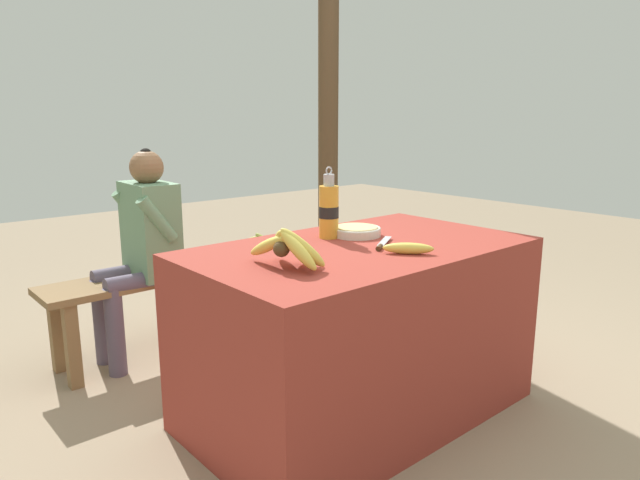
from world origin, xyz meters
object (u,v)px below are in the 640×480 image
object	(u,v)px
serving_bowl	(356,231)
support_post_far	(328,102)
banana_bunch_ripe	(289,247)
water_bottle	(329,210)
seated_vendor	(142,241)
loose_banana_front	(408,248)
knife	(382,244)
wooden_bench	(192,279)
banana_bunch_green	(262,242)

from	to	relation	value
serving_bowl	support_post_far	world-z (taller)	support_post_far
banana_bunch_ripe	water_bottle	size ratio (longest dim) A/B	1.11
banana_bunch_ripe	seated_vendor	distance (m)	1.24
banana_bunch_ripe	loose_banana_front	size ratio (longest dim) A/B	1.97
serving_bowl	loose_banana_front	xyz separation A→B (m)	(-0.09, -0.38, -0.00)
banana_bunch_ripe	loose_banana_front	bearing A→B (deg)	-16.51
serving_bowl	loose_banana_front	distance (m)	0.39
serving_bowl	support_post_far	distance (m)	1.83
water_bottle	loose_banana_front	size ratio (longest dim) A/B	1.77
serving_bowl	water_bottle	distance (m)	0.17
water_bottle	knife	bearing A→B (deg)	-79.99
knife	wooden_bench	size ratio (longest dim) A/B	0.14
banana_bunch_ripe	knife	distance (m)	0.49
water_bottle	support_post_far	size ratio (longest dim) A/B	0.11
banana_bunch_ripe	loose_banana_front	xyz separation A→B (m)	(0.48, -0.14, -0.05)
serving_bowl	banana_bunch_ripe	bearing A→B (deg)	-157.18
banana_bunch_ripe	support_post_far	world-z (taller)	support_post_far
wooden_bench	serving_bowl	bearing A→B (deg)	-74.60
water_bottle	banana_bunch_green	world-z (taller)	water_bottle
banana_bunch_green	wooden_bench	bearing A→B (deg)	-179.60
banana_bunch_green	support_post_far	size ratio (longest dim) A/B	0.12
loose_banana_front	knife	distance (m)	0.15
knife	seated_vendor	xyz separation A→B (m)	(-0.50, 1.22, -0.12)
banana_bunch_ripe	banana_bunch_green	world-z (taller)	banana_bunch_ripe
seated_vendor	wooden_bench	bearing A→B (deg)	-172.45
serving_bowl	seated_vendor	xyz separation A→B (m)	(-0.57, 0.99, -0.13)
water_bottle	knife	world-z (taller)	water_bottle
wooden_bench	seated_vendor	xyz separation A→B (m)	(-0.29, -0.03, 0.27)
banana_bunch_ripe	loose_banana_front	world-z (taller)	banana_bunch_ripe
knife	seated_vendor	world-z (taller)	seated_vendor
serving_bowl	seated_vendor	bearing A→B (deg)	120.02
support_post_far	banana_bunch_green	bearing A→B (deg)	-157.70
banana_bunch_ripe	serving_bowl	size ratio (longest dim) A/B	1.57
wooden_bench	banana_bunch_green	distance (m)	0.50
loose_banana_front	water_bottle	bearing A→B (deg)	94.79
banana_bunch_ripe	water_bottle	world-z (taller)	water_bottle
banana_bunch_ripe	support_post_far	bearing A→B (deg)	44.88
seated_vendor	banana_bunch_ripe	bearing A→B (deg)	91.89
seated_vendor	banana_bunch_green	bearing A→B (deg)	-175.96
water_bottle	support_post_far	xyz separation A→B (m)	(1.18, 1.32, 0.50)
banana_bunch_ripe	knife	xyz separation A→B (m)	(0.49, 0.01, -0.07)
serving_bowl	knife	bearing A→B (deg)	-108.62
serving_bowl	knife	xyz separation A→B (m)	(-0.08, -0.23, -0.01)
wooden_bench	support_post_far	world-z (taller)	support_post_far
banana_bunch_ripe	knife	world-z (taller)	banana_bunch_ripe
loose_banana_front	wooden_bench	bearing A→B (deg)	97.84
loose_banana_front	knife	world-z (taller)	loose_banana_front
serving_bowl	water_bottle	bearing A→B (deg)	159.41
knife	wooden_bench	distance (m)	1.32
water_bottle	support_post_far	world-z (taller)	support_post_far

